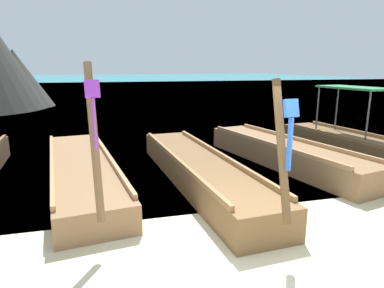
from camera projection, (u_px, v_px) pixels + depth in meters
ground at (258, 262)px, 4.87m from camera, size 120.00×120.00×0.00m
sea_water at (114, 81)px, 63.17m from camera, size 120.00×120.00×0.00m
longtail_boat_violet_ribbon at (82, 171)px, 8.20m from camera, size 2.25×6.88×2.84m
longtail_boat_blue_ribbon at (199, 170)px, 8.11m from camera, size 1.72×7.00×2.61m
longtail_boat_yellow_ribbon at (284, 153)px, 9.63m from camera, size 2.40×6.61×2.81m
longtail_boat_orange_ribbon at (370, 149)px, 10.02m from camera, size 2.00×7.32×2.80m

